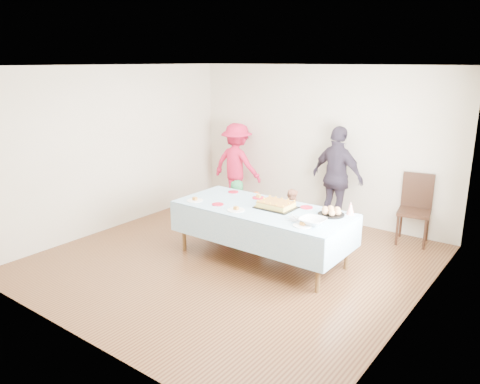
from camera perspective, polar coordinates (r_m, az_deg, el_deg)
The scene contains 22 objects.
ground at distance 6.79m, azimuth -0.82°, elevation -8.28°, with size 5.00×5.00×0.00m, color #452413.
room_walls at distance 6.25m, azimuth -0.46°, elevation 6.59°, with size 5.04×5.04×2.72m.
party_table at distance 6.57m, azimuth 2.71°, elevation -2.37°, with size 2.50×1.10×0.78m.
birthday_cake at distance 6.53m, azimuth 4.41°, elevation -1.59°, with size 0.53×0.41×0.09m.
rolls_tray at distance 6.33m, azimuth 11.07°, elevation -2.41°, with size 0.35×0.35×0.11m.
punch_bowl at distance 5.95m, azimuth 8.84°, elevation -3.55°, with size 0.33×0.33×0.08m, color silver.
party_hat at distance 6.41m, azimuth 13.32°, elevation -1.91°, with size 0.11×0.11×0.18m, color silver.
fork_pile at distance 6.05m, azimuth 6.71°, elevation -3.21°, with size 0.24×0.18×0.07m, color white, non-canonical shape.
plate_red_far_a at distance 7.30m, azimuth -0.82°, elevation 0.02°, with size 0.16×0.16×0.01m, color red.
plate_red_far_b at distance 7.00m, azimuth 2.27°, elevation -0.70°, with size 0.19×0.19×0.01m, color red.
plate_red_far_c at distance 6.81m, azimuth 4.61°, elevation -1.22°, with size 0.18×0.18×0.01m, color red.
plate_red_far_d at distance 6.61m, azimuth 8.11°, elevation -1.86°, with size 0.18×0.18×0.01m, color red.
plate_red_near at distance 6.68m, azimuth -2.73°, elevation -1.50°, with size 0.17×0.17×0.01m, color red.
plate_white_left at distance 6.89m, azimuth -5.52°, elevation -1.03°, with size 0.23×0.23×0.01m, color white.
plate_white_mid at distance 6.42m, azimuth -0.49°, elevation -2.21°, with size 0.24×0.24×0.01m, color white.
plate_white_right at distance 5.88m, azimuth 7.63°, elevation -4.08°, with size 0.24×0.24×0.01m, color white.
dining_chair at distance 7.77m, azimuth 20.61°, elevation -1.45°, with size 0.55×0.55×1.08m.
toddler_left at distance 7.46m, azimuth 1.98°, elevation -2.83°, with size 0.29×0.19×0.78m, color #BF4E17.
toddler_mid at distance 7.72m, azimuth -0.37°, elevation -1.76°, with size 0.43×0.28×0.89m, color #256F3D.
toddler_right at distance 7.59m, azimuth 6.29°, elevation -2.53°, with size 0.39×0.30×0.80m, color tan.
adult_left at distance 9.14m, azimuth -0.39°, elevation 3.36°, with size 1.04×0.60×1.61m, color #D41A43.
adult_right at distance 8.05m, azimuth 11.77°, elevation 1.76°, with size 1.01×0.42×1.73m, color #342C3C.
Camera 1 is at (3.79, -4.91, 2.77)m, focal length 35.00 mm.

